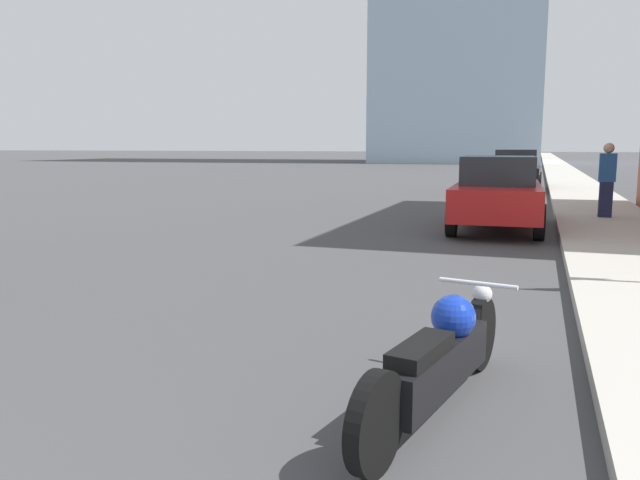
% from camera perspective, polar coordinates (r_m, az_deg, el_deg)
% --- Properties ---
extents(sidewalk, '(2.21, 240.00, 0.15)m').
position_cam_1_polar(sidewalk, '(39.88, 21.51, 5.53)').
color(sidewalk, '#B2ADA3').
rests_on(sidewalk, ground_plane).
extents(motorcycle, '(0.79, 2.48, 0.75)m').
position_cam_1_polar(motorcycle, '(4.40, 10.92, -10.49)').
color(motorcycle, black).
rests_on(motorcycle, ground_plane).
extents(parked_car_red, '(1.97, 4.50, 1.58)m').
position_cam_1_polar(parked_car_red, '(13.98, 15.93, 4.22)').
color(parked_car_red, red).
rests_on(parked_car_red, ground_plane).
extents(parked_car_black, '(2.00, 4.27, 1.65)m').
position_cam_1_polar(parked_car_black, '(26.93, 17.51, 6.15)').
color(parked_car_black, black).
rests_on(parked_car_black, ground_plane).
extents(pedestrian, '(0.36, 0.24, 1.72)m').
position_cam_1_polar(pedestrian, '(15.97, 24.75, 5.08)').
color(pedestrian, '#1E2347').
rests_on(pedestrian, sidewalk).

